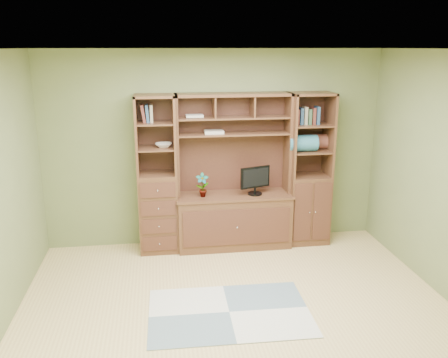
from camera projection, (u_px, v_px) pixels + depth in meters
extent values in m
cube|color=tan|center=(239.00, 315.00, 4.79)|extent=(4.60, 4.10, 0.04)
cube|color=white|center=(242.00, 49.00, 4.08)|extent=(4.60, 4.10, 0.04)
cube|color=olive|center=(214.00, 149.00, 6.34)|extent=(4.50, 0.04, 2.60)
cube|color=olive|center=(306.00, 303.00, 2.53)|extent=(4.50, 0.04, 2.60)
cube|color=#4E2E1B|center=(234.00, 173.00, 6.19)|extent=(1.54, 0.53, 2.05)
cube|color=#4E2E1B|center=(157.00, 175.00, 6.10)|extent=(0.50, 0.45, 2.05)
cube|color=#4E2E1B|center=(309.00, 169.00, 6.37)|extent=(0.55, 0.45, 2.05)
cube|color=#999F9E|center=(229.00, 312.00, 4.83)|extent=(1.65, 1.12, 0.01)
cube|color=black|center=(255.00, 175.00, 6.21)|extent=(0.46, 0.32, 0.52)
imported|color=#B94D3E|center=(202.00, 185.00, 6.14)|extent=(0.17, 0.11, 0.32)
cube|color=#B5AD9A|center=(214.00, 132.00, 6.10)|extent=(0.25, 0.18, 0.04)
imported|color=silver|center=(164.00, 145.00, 6.00)|extent=(0.21, 0.21, 0.05)
cube|color=#2B6273|center=(303.00, 143.00, 6.21)|extent=(0.38, 0.22, 0.22)
cube|color=brown|center=(316.00, 141.00, 6.37)|extent=(0.36, 0.20, 0.20)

